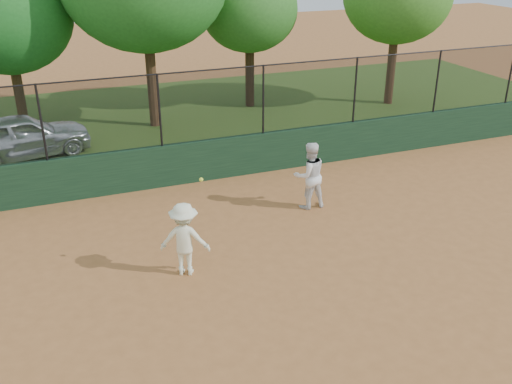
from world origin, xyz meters
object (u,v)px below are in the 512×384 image
object	(u,v)px
tree_1	(6,17)
tree_3	(249,10)
parked_car	(21,136)
player_second	(309,175)
player_main	(185,239)

from	to	relation	value
tree_1	tree_3	bearing A→B (deg)	0.08
parked_car	tree_1	bearing A→B (deg)	-13.86
parked_car	tree_3	xyz separation A→B (m)	(8.82, 2.98, 3.12)
parked_car	tree_3	size ratio (longest dim) A/B	0.76
player_second	player_main	distance (m)	4.27
tree_3	tree_1	bearing A→B (deg)	-179.92
tree_3	player_main	bearing A→B (deg)	-116.68
parked_car	tree_3	distance (m)	9.81
player_second	tree_3	world-z (taller)	tree_3
player_second	tree_3	distance (m)	10.15
player_main	tree_3	distance (m)	13.18
parked_car	tree_1	size ratio (longest dim) A/B	0.71
parked_car	tree_1	distance (m)	4.39
player_main	tree_1	xyz separation A→B (m)	(-3.00, 11.45, 3.15)
player_second	parked_car	bearing A→B (deg)	-43.74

